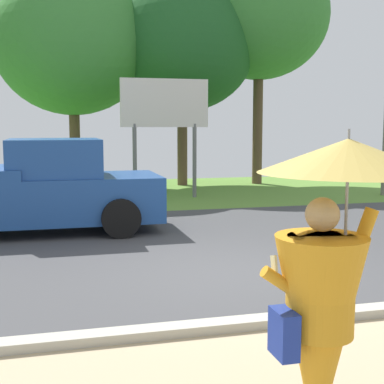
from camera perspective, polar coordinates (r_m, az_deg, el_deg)
The scene contains 7 objects.
ground_plane at distance 10.75m, azimuth -0.09°, elevation -4.77°, with size 40.00×22.00×0.20m.
monk_pedestrian at distance 3.64m, azimuth 14.09°, elevation -8.87°, with size 1.16×1.16×2.13m.
pickup_truck at distance 11.34m, azimuth -16.58°, elevation 0.25°, with size 5.20×2.28×1.88m.
roadside_billboard at distance 15.97m, azimuth -2.89°, elevation 8.45°, with size 2.60×0.12×3.50m.
tree_left_far at distance 20.58m, azimuth 7.10°, elevation 17.92°, with size 5.00×5.00×8.35m.
tree_right_mid at distance 19.33m, azimuth -12.50°, elevation 15.01°, with size 5.28×5.28×7.30m.
tree_right_far at distance 19.76m, azimuth -1.05°, elevation 15.29°, with size 5.22×5.22×7.37m.
Camera 1 is at (-2.62, -7.24, 2.15)m, focal length 50.60 mm.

